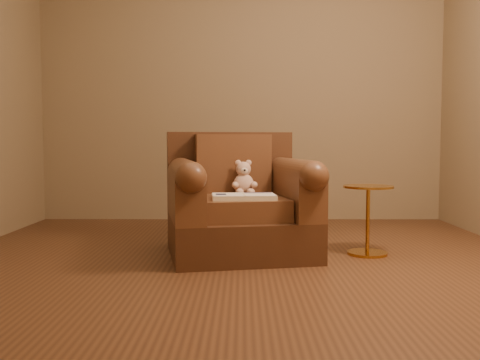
{
  "coord_description": "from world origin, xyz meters",
  "views": [
    {
      "loc": [
        0.01,
        -3.38,
        0.78
      ],
      "look_at": [
        -0.01,
        0.24,
        0.52
      ],
      "focal_mm": 40.0,
      "sensor_mm": 36.0,
      "label": 1
    }
  ],
  "objects": [
    {
      "name": "teddy_bear",
      "position": [
        0.02,
        0.41,
        0.5
      ],
      "size": [
        0.18,
        0.21,
        0.25
      ],
      "rotation": [
        0.0,
        0.0,
        0.13
      ],
      "color": "beige",
      "rests_on": "armchair"
    },
    {
      "name": "floor",
      "position": [
        0.0,
        0.0,
        0.0
      ],
      "size": [
        4.0,
        4.0,
        0.0
      ],
      "primitive_type": "plane",
      "color": "brown",
      "rests_on": "ground"
    },
    {
      "name": "armchair",
      "position": [
        -0.02,
        0.32,
        0.33
      ],
      "size": [
        1.1,
        1.07,
        0.86
      ],
      "rotation": [
        0.0,
        0.0,
        0.19
      ],
      "color": "#462817",
      "rests_on": "floor"
    },
    {
      "name": "side_table",
      "position": [
        0.88,
        0.28,
        0.26
      ],
      "size": [
        0.34,
        0.34,
        0.48
      ],
      "color": "#BE8334",
      "rests_on": "floor"
    },
    {
      "name": "guidebook",
      "position": [
        0.02,
        0.09,
        0.42
      ],
      "size": [
        0.43,
        0.28,
        0.03
      ],
      "rotation": [
        0.0,
        0.0,
        0.08
      ],
      "color": "beige",
      "rests_on": "armchair"
    }
  ]
}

